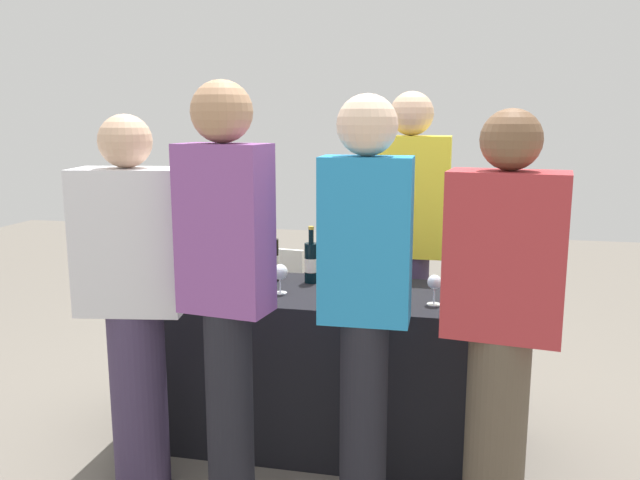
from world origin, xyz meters
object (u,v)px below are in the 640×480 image
ice_bucket (183,265)px  guest_3 (502,317)px  wine_glass_4 (434,283)px  wine_glass_0 (173,269)px  wine_glass_1 (209,273)px  wine_bottle_2 (311,262)px  guest_2 (365,293)px  wine_glass_3 (342,279)px  guest_0 (134,296)px  wine_bottle_1 (271,259)px  wine_bottle_0 (219,257)px  wine_bottle_3 (472,271)px  wine_glass_2 (280,273)px  guest_1 (226,281)px  server_pouring (408,240)px  menu_board (266,307)px

ice_bucket → guest_3: 1.63m
wine_glass_4 → guest_3: guest_3 is taller
wine_glass_0 → wine_glass_1: 0.18m
wine_bottle_2 → guest_2: guest_2 is taller
wine_glass_3 → guest_0: size_ratio=0.09×
wine_bottle_1 → wine_glass_4: (0.83, -0.26, -0.02)m
wine_bottle_0 → guest_3: (1.37, -0.70, -0.01)m
wine_bottle_0 → wine_bottle_1: size_ratio=1.04×
wine_bottle_3 → wine_glass_1: 1.25m
wine_bottle_2 → wine_glass_2: 0.25m
wine_glass_1 → guest_1: bearing=-61.7°
wine_glass_0 → server_pouring: size_ratio=0.08×
wine_glass_1 → menu_board: size_ratio=0.16×
wine_glass_3 → guest_3: guest_3 is taller
wine_glass_2 → server_pouring: server_pouring is taller
wine_bottle_0 → guest_2: guest_2 is taller
wine_bottle_1 → guest_1: (0.06, -0.81, 0.09)m
ice_bucket → guest_2: guest_2 is taller
wine_glass_1 → menu_board: wine_glass_1 is taller
wine_glass_1 → wine_glass_4: wine_glass_4 is taller
guest_1 → wine_glass_2: bearing=93.8°
wine_bottle_0 → wine_glass_3: size_ratio=2.25×
wine_glass_0 → wine_glass_3: wine_glass_3 is taller
wine_glass_3 → ice_bucket: 0.86m
wine_glass_4 → guest_1: size_ratio=0.08×
guest_3 → wine_bottle_2: bearing=148.6°
guest_1 → wine_bottle_3: bearing=46.6°
wine_glass_3 → wine_bottle_2: bearing=124.6°
wine_bottle_1 → guest_2: (0.59, -0.74, 0.06)m
wine_glass_1 → wine_glass_3: bearing=-4.7°
wine_bottle_0 → wine_bottle_2: wine_bottle_0 is taller
guest_2 → menu_board: 1.84m
wine_bottle_0 → wine_glass_2: 0.43m
wine_bottle_2 → wine_glass_1: bearing=-150.1°
wine_bottle_0 → wine_bottle_3: size_ratio=0.98×
wine_glass_0 → guest_0: bearing=-86.8°
wine_bottle_0 → wine_glass_4: (1.11, -0.23, -0.02)m
wine_glass_1 → guest_1: size_ratio=0.07×
wine_glass_2 → wine_glass_4: 0.73m
guest_1 → wine_glass_0: bearing=139.6°
guest_1 → guest_2: guest_1 is taller
wine_glass_0 → wine_glass_3: 0.84m
guest_1 → guest_2: size_ratio=1.03×
wine_glass_0 → guest_0: guest_0 is taller
wine_glass_2 → wine_glass_3: (0.31, -0.08, 0.01)m
guest_0 → guest_2: 0.99m
wine_bottle_1 → ice_bucket: wine_bottle_1 is taller
wine_glass_3 → guest_1: size_ratio=0.08×
menu_board → guest_3: bearing=-39.3°
wine_bottle_2 → wine_bottle_0: bearing=-175.5°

